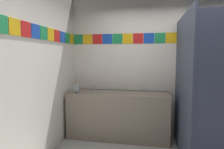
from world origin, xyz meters
TOP-DOWN VIEW (x-y plane):
  - wall_back at (0.00, 1.54)m, footprint 3.71×0.09m
  - wall_side at (-1.90, 0.00)m, footprint 0.09×3.00m
  - vanity_counter at (-0.86, 1.21)m, footprint 1.89×0.58m
  - faucet_left at (-1.33, 1.30)m, footprint 0.04×0.10m
  - faucet_right at (-0.39, 1.30)m, footprint 0.04×0.10m
  - soap_dispenser at (-1.62, 1.04)m, footprint 0.09×0.09m
  - stall_divider at (0.38, 0.48)m, footprint 0.92×1.53m
  - toilet at (0.83, 1.02)m, footprint 0.39×0.49m

SIDE VIEW (x-z plane):
  - toilet at x=0.83m, z-range -0.07..0.67m
  - vanity_counter at x=-0.86m, z-range 0.01..0.88m
  - faucet_left at x=-1.33m, z-range 0.86..1.00m
  - faucet_right at x=-0.39m, z-range 0.86..1.00m
  - soap_dispenser at x=-1.62m, z-range 0.87..1.03m
  - stall_divider at x=0.38m, z-range 0.00..2.19m
  - wall_side at x=-1.90m, z-range 0.00..2.81m
  - wall_back at x=0.00m, z-range 0.00..2.81m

